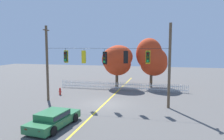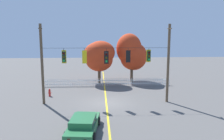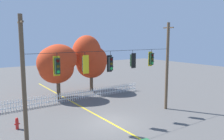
{
  "view_description": "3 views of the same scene",
  "coord_description": "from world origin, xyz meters",
  "px_view_note": "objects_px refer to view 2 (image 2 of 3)",
  "views": [
    {
      "loc": [
        5.65,
        -20.43,
        5.66
      ],
      "look_at": [
        0.77,
        -0.02,
        3.34
      ],
      "focal_mm": 35.63,
      "sensor_mm": 36.0,
      "label": 1
    },
    {
      "loc": [
        -0.68,
        -22.13,
        6.94
      ],
      "look_at": [
        0.59,
        0.43,
        3.19
      ],
      "focal_mm": 37.41,
      "sensor_mm": 36.0,
      "label": 2
    },
    {
      "loc": [
        -9.09,
        -13.52,
        6.28
      ],
      "look_at": [
        0.49,
        0.46,
        3.91
      ],
      "focal_mm": 36.21,
      "sensor_mm": 36.0,
      "label": 3
    }
  ],
  "objects_px": {
    "autumn_maple_near_fence": "(99,56)",
    "fire_hydrant": "(50,93)",
    "traffic_signal_eastbound_side": "(106,58)",
    "autumn_maple_mid": "(132,54)",
    "traffic_signal_westbound_side": "(64,57)",
    "traffic_signal_northbound_primary": "(128,56)",
    "parked_car": "(83,124)",
    "traffic_signal_southbound_primary": "(149,56)",
    "traffic_signal_northbound_secondary": "(85,57)"
  },
  "relations": [
    {
      "from": "autumn_maple_near_fence",
      "to": "fire_hydrant",
      "type": "relative_size",
      "value": 6.87
    },
    {
      "from": "traffic_signal_eastbound_side",
      "to": "autumn_maple_mid",
      "type": "distance_m",
      "value": 10.85
    },
    {
      "from": "autumn_maple_near_fence",
      "to": "traffic_signal_eastbound_side",
      "type": "bearing_deg",
      "value": -85.71
    },
    {
      "from": "traffic_signal_westbound_side",
      "to": "autumn_maple_mid",
      "type": "xyz_separation_m",
      "value": [
        7.94,
        10.09,
        -0.71
      ]
    },
    {
      "from": "traffic_signal_northbound_primary",
      "to": "parked_car",
      "type": "bearing_deg",
      "value": -119.83
    },
    {
      "from": "traffic_signal_eastbound_side",
      "to": "parked_car",
      "type": "height_order",
      "value": "traffic_signal_eastbound_side"
    },
    {
      "from": "traffic_signal_eastbound_side",
      "to": "traffic_signal_southbound_primary",
      "type": "height_order",
      "value": "same"
    },
    {
      "from": "traffic_signal_northbound_secondary",
      "to": "autumn_maple_mid",
      "type": "height_order",
      "value": "autumn_maple_mid"
    },
    {
      "from": "traffic_signal_eastbound_side",
      "to": "traffic_signal_southbound_primary",
      "type": "relative_size",
      "value": 1.1
    },
    {
      "from": "traffic_signal_northbound_secondary",
      "to": "autumn_maple_near_fence",
      "type": "relative_size",
      "value": 0.25
    },
    {
      "from": "traffic_signal_northbound_secondary",
      "to": "fire_hydrant",
      "type": "xyz_separation_m",
      "value": [
        -4.01,
        2.68,
        -4.15
      ]
    },
    {
      "from": "traffic_signal_eastbound_side",
      "to": "fire_hydrant",
      "type": "distance_m",
      "value": 7.78
    },
    {
      "from": "traffic_signal_northbound_primary",
      "to": "fire_hydrant",
      "type": "relative_size",
      "value": 1.67
    },
    {
      "from": "autumn_maple_mid",
      "to": "parked_car",
      "type": "bearing_deg",
      "value": -108.75
    },
    {
      "from": "fire_hydrant",
      "to": "traffic_signal_northbound_primary",
      "type": "bearing_deg",
      "value": -18.16
    },
    {
      "from": "traffic_signal_westbound_side",
      "to": "traffic_signal_northbound_primary",
      "type": "xyz_separation_m",
      "value": [
        6.1,
        -0.02,
        0.02
      ]
    },
    {
      "from": "autumn_maple_near_fence",
      "to": "fire_hydrant",
      "type": "bearing_deg",
      "value": -130.59
    },
    {
      "from": "traffic_signal_northbound_primary",
      "to": "traffic_signal_southbound_primary",
      "type": "height_order",
      "value": "same"
    },
    {
      "from": "traffic_signal_northbound_secondary",
      "to": "traffic_signal_northbound_primary",
      "type": "xyz_separation_m",
      "value": [
        4.15,
        0.0,
        0.03
      ]
    },
    {
      "from": "traffic_signal_eastbound_side",
      "to": "autumn_maple_mid",
      "type": "height_order",
      "value": "autumn_maple_mid"
    },
    {
      "from": "parked_car",
      "to": "fire_hydrant",
      "type": "xyz_separation_m",
      "value": [
        -4.25,
        9.48,
        -0.2
      ]
    },
    {
      "from": "traffic_signal_northbound_primary",
      "to": "autumn_maple_mid",
      "type": "height_order",
      "value": "autumn_maple_mid"
    },
    {
      "from": "autumn_maple_near_fence",
      "to": "parked_car",
      "type": "xyz_separation_m",
      "value": [
        -1.15,
        -15.79,
        -3.09
      ]
    },
    {
      "from": "traffic_signal_northbound_primary",
      "to": "autumn_maple_near_fence",
      "type": "relative_size",
      "value": 0.24
    },
    {
      "from": "autumn_maple_near_fence",
      "to": "parked_car",
      "type": "height_order",
      "value": "autumn_maple_near_fence"
    },
    {
      "from": "traffic_signal_northbound_primary",
      "to": "traffic_signal_southbound_primary",
      "type": "relative_size",
      "value": 0.99
    },
    {
      "from": "traffic_signal_eastbound_side",
      "to": "autumn_maple_near_fence",
      "type": "xyz_separation_m",
      "value": [
        -0.67,
        8.96,
        -0.78
      ]
    },
    {
      "from": "traffic_signal_southbound_primary",
      "to": "traffic_signal_northbound_secondary",
      "type": "bearing_deg",
      "value": -179.82
    },
    {
      "from": "autumn_maple_mid",
      "to": "parked_car",
      "type": "height_order",
      "value": "autumn_maple_mid"
    },
    {
      "from": "traffic_signal_northbound_secondary",
      "to": "autumn_maple_near_fence",
      "type": "bearing_deg",
      "value": 81.15
    },
    {
      "from": "traffic_signal_northbound_secondary",
      "to": "traffic_signal_southbound_primary",
      "type": "xyz_separation_m",
      "value": [
        6.16,
        0.02,
        0.04
      ]
    },
    {
      "from": "traffic_signal_southbound_primary",
      "to": "autumn_maple_mid",
      "type": "xyz_separation_m",
      "value": [
        -0.17,
        10.09,
        -0.75
      ]
    },
    {
      "from": "autumn_maple_near_fence",
      "to": "traffic_signal_westbound_side",
      "type": "bearing_deg",
      "value": -110.48
    },
    {
      "from": "traffic_signal_northbound_primary",
      "to": "autumn_maple_mid",
      "type": "relative_size",
      "value": 0.21
    },
    {
      "from": "traffic_signal_westbound_side",
      "to": "fire_hydrant",
      "type": "relative_size",
      "value": 1.75
    },
    {
      "from": "traffic_signal_northbound_primary",
      "to": "autumn_maple_near_fence",
      "type": "xyz_separation_m",
      "value": [
        -2.75,
        8.98,
        -0.9
      ]
    },
    {
      "from": "traffic_signal_northbound_secondary",
      "to": "parked_car",
      "type": "xyz_separation_m",
      "value": [
        0.24,
        -6.81,
        -3.96
      ]
    },
    {
      "from": "traffic_signal_westbound_side",
      "to": "traffic_signal_eastbound_side",
      "type": "height_order",
      "value": "same"
    },
    {
      "from": "traffic_signal_northbound_secondary",
      "to": "traffic_signal_southbound_primary",
      "type": "height_order",
      "value": "same"
    },
    {
      "from": "autumn_maple_near_fence",
      "to": "autumn_maple_mid",
      "type": "height_order",
      "value": "autumn_maple_mid"
    },
    {
      "from": "traffic_signal_southbound_primary",
      "to": "parked_car",
      "type": "bearing_deg",
      "value": -130.92
    },
    {
      "from": "autumn_maple_mid",
      "to": "fire_hydrant",
      "type": "bearing_deg",
      "value": -143.34
    },
    {
      "from": "traffic_signal_eastbound_side",
      "to": "autumn_maple_mid",
      "type": "relative_size",
      "value": 0.23
    },
    {
      "from": "traffic_signal_northbound_secondary",
      "to": "traffic_signal_northbound_primary",
      "type": "relative_size",
      "value": 1.05
    },
    {
      "from": "traffic_signal_eastbound_side",
      "to": "traffic_signal_westbound_side",
      "type": "bearing_deg",
      "value": 180.0
    },
    {
      "from": "traffic_signal_northbound_primary",
      "to": "fire_hydrant",
      "type": "xyz_separation_m",
      "value": [
        -8.15,
        2.67,
        -4.18
      ]
    },
    {
      "from": "traffic_signal_eastbound_side",
      "to": "autumn_maple_near_fence",
      "type": "height_order",
      "value": "autumn_maple_near_fence"
    },
    {
      "from": "traffic_signal_northbound_primary",
      "to": "traffic_signal_eastbound_side",
      "type": "bearing_deg",
      "value": 179.47
    },
    {
      "from": "traffic_signal_westbound_side",
      "to": "traffic_signal_southbound_primary",
      "type": "height_order",
      "value": "same"
    },
    {
      "from": "traffic_signal_eastbound_side",
      "to": "fire_hydrant",
      "type": "height_order",
      "value": "traffic_signal_eastbound_side"
    }
  ]
}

